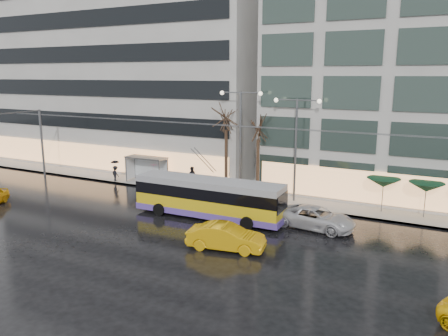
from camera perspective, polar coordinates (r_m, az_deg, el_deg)
The scene contains 18 objects.
ground at distance 31.25m, azimuth -9.73°, elevation -7.82°, with size 140.00×140.00×0.00m, color black.
sidewalk at distance 41.96m, azimuth 3.94°, elevation -2.38°, with size 80.00×10.00×0.15m, color gray.
kerb at distance 37.61m, azimuth 0.98°, elevation -4.07°, with size 80.00×0.10×0.15m, color slate.
building_left at distance 54.23m, azimuth -11.89°, elevation 12.50°, with size 34.00×14.00×22.00m, color #9C9A95.
trolleybus at distance 32.68m, azimuth -2.03°, elevation -4.07°, with size 11.62×4.59×5.37m.
catenary at distance 36.13m, azimuth -1.19°, elevation 2.06°, with size 42.24×5.12×7.00m.
bus_shelter at distance 43.85m, azimuth -10.35°, elevation 0.61°, with size 4.20×1.60×2.51m.
street_lamp_near at distance 37.97m, azimuth 2.17°, elevation 5.20°, with size 3.96×0.36×9.03m.
street_lamp_far at distance 36.22m, azimuth 9.39°, elevation 4.27°, with size 3.96×0.36×8.53m.
tree_a at distance 38.68m, azimuth 0.28°, elevation 6.97°, with size 3.20×3.20×8.40m.
tree_b at distance 37.70m, azimuth 4.52°, elevation 5.74°, with size 3.20×3.20×7.70m.
parasol_a at distance 35.59m, azimuth 20.11°, elevation -1.81°, with size 2.50×2.50×2.65m.
parasol_b at distance 35.40m, azimuth 24.92°, elevation -2.29°, with size 2.50×2.50×2.65m.
taxi_b at distance 27.13m, azimuth 0.27°, elevation -8.99°, with size 1.68×4.81×1.59m, color #E4A40C.
sedan_silver at distance 31.34m, azimuth 11.86°, elevation -6.37°, with size 2.54×5.50×1.53m, color #B9B8BD.
pedestrian_a at distance 41.70m, azimuth -9.14°, elevation -0.44°, with size 1.20×1.22×2.19m.
pedestrian_b at distance 41.89m, azimuth -4.24°, elevation -1.03°, with size 1.07×0.96×1.81m.
pedestrian_c at distance 44.65m, azimuth -14.01°, elevation -0.25°, with size 1.12×1.04×2.11m.
Camera 1 is at (17.75, -23.44, 10.58)m, focal length 35.00 mm.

